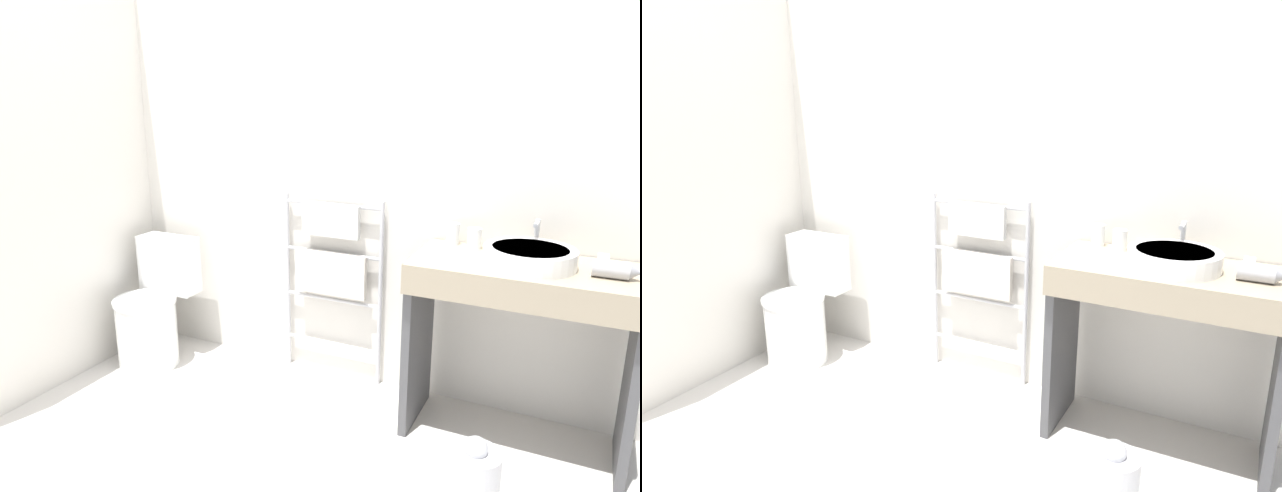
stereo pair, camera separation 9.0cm
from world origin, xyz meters
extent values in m
cube|color=silver|center=(0.00, 1.33, 1.18)|extent=(3.07, 0.12, 2.35)
cube|color=silver|center=(-1.48, 0.63, 1.18)|extent=(0.12, 1.90, 2.35)
cylinder|color=white|center=(-1.14, 0.85, 0.20)|extent=(0.35, 0.35, 0.40)
cylinder|color=white|center=(-1.14, 0.85, 0.41)|extent=(0.36, 0.36, 0.02)
cube|color=white|center=(-1.14, 1.09, 0.57)|extent=(0.37, 0.15, 0.34)
cylinder|color=silver|center=(-1.14, 1.09, 0.75)|extent=(0.05, 0.05, 0.01)
cylinder|color=silver|center=(-0.39, 1.24, 0.52)|extent=(0.02, 0.02, 1.04)
cylinder|color=silver|center=(0.18, 1.24, 0.52)|extent=(0.02, 0.02, 1.04)
cylinder|color=silver|center=(-0.10, 1.24, 0.19)|extent=(0.57, 0.02, 0.02)
cylinder|color=silver|center=(-0.10, 1.24, 0.46)|extent=(0.57, 0.02, 0.02)
cylinder|color=silver|center=(-0.10, 1.24, 0.73)|extent=(0.57, 0.02, 0.02)
cylinder|color=silver|center=(-0.10, 1.24, 1.00)|extent=(0.57, 0.02, 0.02)
cube|color=silver|center=(-0.10, 1.21, 0.92)|extent=(0.33, 0.04, 0.18)
cube|color=silver|center=(-0.10, 1.21, 0.62)|extent=(0.42, 0.04, 0.24)
cube|color=gray|center=(0.93, 1.02, 0.85)|extent=(0.97, 0.49, 0.03)
cube|color=gray|center=(0.93, 0.79, 0.79)|extent=(0.97, 0.02, 0.10)
cube|color=#4C4C4F|center=(0.46, 1.02, 0.42)|extent=(0.04, 0.41, 0.84)
cube|color=#4C4C4F|center=(1.39, 1.02, 0.42)|extent=(0.04, 0.41, 0.84)
cylinder|color=white|center=(0.94, 1.00, 0.91)|extent=(0.38, 0.38, 0.08)
cylinder|color=silver|center=(0.94, 1.00, 0.95)|extent=(0.32, 0.32, 0.01)
cylinder|color=silver|center=(0.94, 1.22, 0.95)|extent=(0.02, 0.02, 0.16)
cylinder|color=silver|center=(0.94, 1.18, 1.02)|extent=(0.02, 0.09, 0.02)
cylinder|color=white|center=(0.56, 1.20, 0.92)|extent=(0.06, 0.06, 0.10)
cylinder|color=white|center=(0.67, 1.17, 0.92)|extent=(0.07, 0.07, 0.10)
cylinder|color=#B7B7BC|center=(1.25, 0.97, 0.91)|extent=(0.14, 0.07, 0.07)
cube|color=#B7B7BC|center=(1.22, 1.06, 0.91)|extent=(0.04, 0.11, 0.05)
cylinder|color=silver|center=(0.87, 0.48, 0.13)|extent=(0.21, 0.21, 0.25)
sphere|color=silver|center=(0.87, 0.48, 0.27)|extent=(0.09, 0.09, 0.09)
camera|label=1|loc=(1.17, -1.50, 1.61)|focal=32.00mm
camera|label=2|loc=(1.25, -1.46, 1.61)|focal=32.00mm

